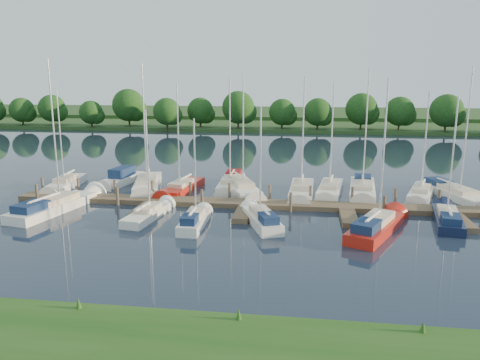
# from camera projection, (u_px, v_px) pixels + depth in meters

# --- Properties ---
(ground) EXTENTS (260.00, 260.00, 0.00)m
(ground) POSITION_uv_depth(u_px,v_px,m) (233.00, 238.00, 31.26)
(ground) COLOR #182231
(ground) RESTS_ON ground
(dock) EXTENTS (40.00, 6.00, 0.40)m
(dock) POSITION_uv_depth(u_px,v_px,m) (247.00, 206.00, 38.29)
(dock) COLOR #4D3E2B
(dock) RESTS_ON ground
(mooring_pilings) EXTENTS (38.24, 2.84, 2.00)m
(mooring_pilings) POSITION_uv_depth(u_px,v_px,m) (248.00, 198.00, 39.29)
(mooring_pilings) COLOR #473D33
(mooring_pilings) RESTS_ON ground
(far_shore) EXTENTS (180.00, 30.00, 0.60)m
(far_shore) POSITION_uv_depth(u_px,v_px,m) (284.00, 124.00, 103.76)
(far_shore) COLOR #1F3D17
(far_shore) RESTS_ON ground
(distant_hill) EXTENTS (220.00, 40.00, 1.40)m
(distant_hill) POSITION_uv_depth(u_px,v_px,m) (288.00, 114.00, 127.87)
(distant_hill) COLOR #345726
(distant_hill) RESTS_ON ground
(treeline) EXTENTS (145.22, 9.78, 8.23)m
(treeline) POSITION_uv_depth(u_px,v_px,m) (272.00, 112.00, 90.42)
(treeline) COLOR #38281C
(treeline) RESTS_ON ground
(sailboat_n_0) EXTENTS (2.43, 7.59, 9.77)m
(sailboat_n_0) POSITION_uv_depth(u_px,v_px,m) (66.00, 185.00, 45.27)
(sailboat_n_0) COLOR white
(sailboat_n_0) RESTS_ON ground
(motorboat) EXTENTS (2.66, 6.42, 2.03)m
(motorboat) POSITION_uv_depth(u_px,v_px,m) (122.00, 180.00, 47.13)
(motorboat) COLOR white
(motorboat) RESTS_ON ground
(sailboat_n_2) EXTENTS (4.25, 9.71, 12.15)m
(sailboat_n_2) POSITION_uv_depth(u_px,v_px,m) (147.00, 186.00, 44.98)
(sailboat_n_2) COLOR white
(sailboat_n_2) RESTS_ON ground
(sailboat_n_3) EXTENTS (2.88, 8.20, 10.32)m
(sailboat_n_3) POSITION_uv_depth(u_px,v_px,m) (181.00, 189.00, 43.66)
(sailboat_n_3) COLOR red
(sailboat_n_3) RESTS_ON ground
(sailboat_n_4) EXTENTS (2.20, 8.49, 10.86)m
(sailboat_n_4) POSITION_uv_depth(u_px,v_px,m) (231.00, 185.00, 45.21)
(sailboat_n_4) COLOR white
(sailboat_n_4) RESTS_ON ground
(sailboat_n_5) EXTENTS (4.73, 8.78, 11.36)m
(sailboat_n_5) POSITION_uv_depth(u_px,v_px,m) (242.00, 190.00, 43.31)
(sailboat_n_5) COLOR white
(sailboat_n_5) RESTS_ON ground
(sailboat_n_6) EXTENTS (2.30, 8.60, 11.03)m
(sailboat_n_6) POSITION_uv_depth(u_px,v_px,m) (301.00, 192.00, 42.41)
(sailboat_n_6) COLOR white
(sailboat_n_6) RESTS_ON ground
(sailboat_n_7) EXTENTS (2.90, 8.28, 10.40)m
(sailboat_n_7) POSITION_uv_depth(u_px,v_px,m) (330.00, 191.00, 43.10)
(sailboat_n_7) COLOR white
(sailboat_n_7) RESTS_ON ground
(sailboat_n_8) EXTENTS (3.07, 9.38, 11.71)m
(sailboat_n_8) POSITION_uv_depth(u_px,v_px,m) (362.00, 190.00, 43.04)
(sailboat_n_8) COLOR white
(sailboat_n_8) RESTS_ON ground
(sailboat_n_9) EXTENTS (3.80, 7.60, 9.68)m
(sailboat_n_9) POSITION_uv_depth(u_px,v_px,m) (421.00, 194.00, 41.77)
(sailboat_n_9) COLOR white
(sailboat_n_9) RESTS_ON ground
(sailboat_n_10) EXTENTS (4.85, 9.38, 11.85)m
(sailboat_n_10) POSITION_uv_depth(u_px,v_px,m) (457.00, 195.00, 41.39)
(sailboat_n_10) COLOR white
(sailboat_n_10) RESTS_ON ground
(sailboat_s_0) EXTENTS (3.92, 9.84, 12.33)m
(sailboat_s_0) POSITION_uv_depth(u_px,v_px,m) (56.00, 206.00, 37.63)
(sailboat_s_0) COLOR white
(sailboat_s_0) RESTS_ON ground
(sailboat_s_1) EXTENTS (2.28, 6.69, 8.53)m
(sailboat_s_1) POSITION_uv_depth(u_px,v_px,m) (149.00, 214.00, 35.68)
(sailboat_s_1) COLOR white
(sailboat_s_1) RESTS_ON ground
(sailboat_s_2) EXTENTS (1.50, 6.10, 8.11)m
(sailboat_s_2) POSITION_uv_depth(u_px,v_px,m) (195.00, 221.00, 33.73)
(sailboat_s_2) COLOR white
(sailboat_s_2) RESTS_ON ground
(sailboat_s_3) EXTENTS (3.54, 6.76, 8.92)m
(sailboat_s_3) POSITION_uv_depth(u_px,v_px,m) (261.00, 220.00, 34.06)
(sailboat_s_3) COLOR white
(sailboat_s_3) RESTS_ON ground
(sailboat_s_4) EXTENTS (5.01, 8.26, 10.96)m
(sailboat_s_4) POSITION_uv_depth(u_px,v_px,m) (377.00, 228.00, 32.27)
(sailboat_s_4) COLOR red
(sailboat_s_4) RESTS_ON ground
(sailboat_s_5) EXTENTS (2.89, 7.56, 9.57)m
(sailboat_s_5) POSITION_uv_depth(u_px,v_px,m) (447.00, 219.00, 34.43)
(sailboat_s_5) COLOR #0F1834
(sailboat_s_5) RESTS_ON ground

